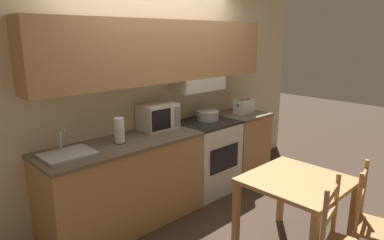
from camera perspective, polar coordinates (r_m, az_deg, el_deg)
The scene contains 12 objects.
ground_plane at distance 4.53m, azimuth -5.58°, elevation -12.14°, with size 16.00×16.00×0.00m, color #3D2D23.
wall_back at distance 4.05m, azimuth -5.33°, elevation 7.50°, with size 5.51×0.38×2.55m.
lower_counter_main at distance 3.73m, azimuth -11.19°, elevation -10.43°, with size 1.74×0.66×0.93m.
lower_counter_right_stub at distance 4.96m, azimuth 7.93°, elevation -4.05°, with size 0.66×0.66×0.93m.
stove_range at distance 4.46m, azimuth 2.31°, elevation -6.02°, with size 0.73×0.64×0.93m.
cooking_pot at distance 4.39m, azimuth 2.68°, elevation 0.82°, with size 0.37×0.29×0.12m.
microwave at distance 3.97m, azimuth -5.71°, elevation 0.60°, with size 0.43×0.31×0.30m.
toaster at distance 4.84m, azimuth 8.66°, elevation 2.33°, with size 0.28×0.18×0.19m.
sink_basin at distance 3.31m, azimuth -19.99°, elevation -5.32°, with size 0.45×0.36×0.24m.
paper_towel_roll at distance 3.52m, azimuth -12.02°, elevation -1.74°, with size 0.12×0.12×0.26m.
dining_table at distance 3.31m, azimuth 17.01°, elevation -11.14°, with size 0.84×0.83×0.73m.
chair_right_of_table at distance 3.35m, azimuth 28.18°, elevation -15.34°, with size 0.46×0.46×0.95m.
Camera 1 is at (-2.49, -3.21, 1.99)m, focal length 32.00 mm.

